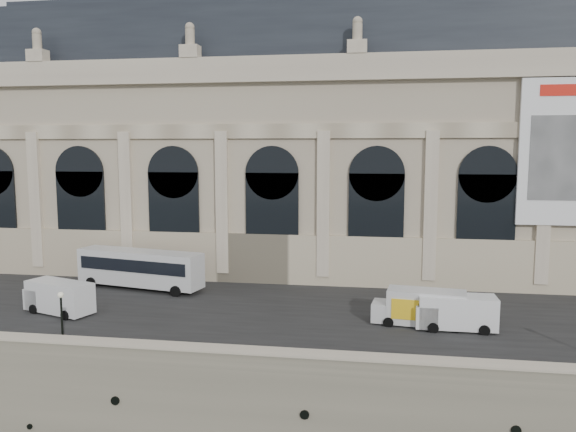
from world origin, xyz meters
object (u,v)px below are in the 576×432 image
(bus_left, at_px, (140,268))
(box_truck, at_px, (421,308))
(van_b, at_px, (57,297))
(lamp_left, at_px, (62,320))
(van_c, at_px, (452,312))

(bus_left, height_order, box_truck, bus_left)
(bus_left, xyz_separation_m, box_truck, (25.55, -7.23, -0.69))
(van_b, xyz_separation_m, lamp_left, (4.87, -7.36, 0.57))
(bus_left, height_order, van_c, bus_left)
(box_truck, bearing_deg, van_b, -177.57)
(van_c, distance_m, box_truck, 2.27)
(box_truck, xyz_separation_m, lamp_left, (-24.15, -8.60, 0.52))
(van_b, relative_size, van_c, 1.09)
(bus_left, distance_m, box_truck, 26.56)
(van_b, bearing_deg, box_truck, 2.43)
(box_truck, height_order, lamp_left, lamp_left)
(van_b, height_order, van_c, van_b)
(van_b, bearing_deg, bus_left, 67.70)
(box_truck, bearing_deg, bus_left, 164.21)
(bus_left, distance_m, van_b, 9.17)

